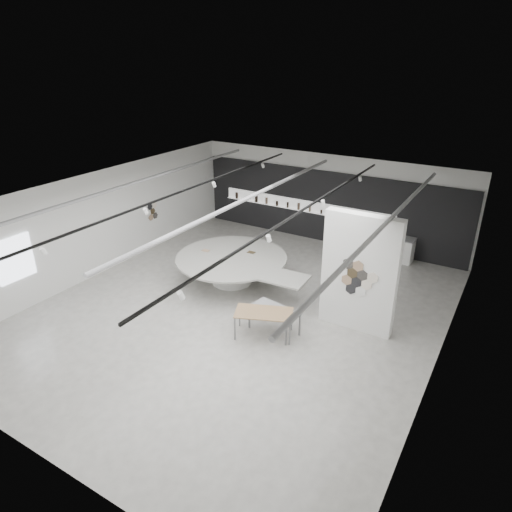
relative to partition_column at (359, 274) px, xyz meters
The scene contains 7 objects.
room 3.74m from the partition_column, 164.48° to the right, with size 12.02×14.02×3.82m.
back_wall_display 6.94m from the partition_column, 121.12° to the left, with size 11.80×0.27×3.10m.
partition_column is the anchor object (origin of this frame).
display_island 4.91m from the partition_column, behind, with size 5.17×4.10×1.01m.
sample_table_wood 2.99m from the partition_column, 139.80° to the right, with size 1.85×1.40×0.78m.
sample_table_stone 2.69m from the partition_column, 142.85° to the right, with size 1.58×0.98×0.76m.
kitchen_counter 5.71m from the partition_column, 94.80° to the left, with size 1.75×0.72×1.36m.
Camera 1 is at (7.00, -10.63, 7.65)m, focal length 32.00 mm.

